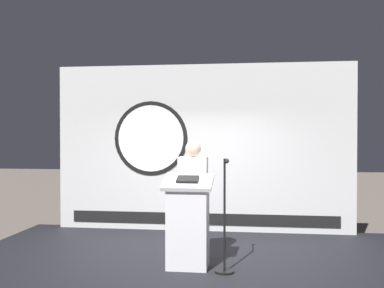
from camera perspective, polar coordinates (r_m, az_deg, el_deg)
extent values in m
plane|color=#6B6056|center=(6.72, -0.48, -16.37)|extent=(40.00, 40.00, 0.00)
cube|color=black|center=(6.67, -0.48, -15.14)|extent=(6.40, 4.00, 0.30)
cube|color=silver|center=(8.25, 1.33, -0.46)|extent=(5.34, 0.10, 2.99)
cylinder|color=black|center=(8.35, -5.15, 0.70)|extent=(1.35, 0.02, 1.35)
cylinder|color=white|center=(8.34, -5.16, 0.70)|extent=(1.20, 0.02, 1.20)
cube|color=black|center=(8.32, 1.28, -9.28)|extent=(4.81, 0.02, 0.20)
cube|color=silver|center=(6.01, -0.51, -10.18)|extent=(0.52, 0.40, 1.08)
cube|color=silver|center=(5.93, -0.51, -4.77)|extent=(0.64, 0.49, 0.19)
cube|color=black|center=(5.91, -0.54, -4.36)|extent=(0.28, 0.20, 0.08)
cylinder|color=black|center=(6.50, 0.12, -10.41)|extent=(0.26, 0.26, 0.84)
cube|color=white|center=(6.40, 0.12, -4.19)|extent=(0.40, 0.24, 0.58)
sphere|color=beige|center=(6.38, 0.12, -0.63)|extent=(0.22, 0.22, 0.22)
cylinder|color=black|center=(5.95, 4.06, -15.54)|extent=(0.24, 0.24, 0.02)
cylinder|color=black|center=(5.79, 4.06, -8.88)|extent=(0.03, 0.03, 1.42)
cylinder|color=black|center=(5.91, 4.19, -2.21)|extent=(0.02, 0.40, 0.02)
sphere|color=#262626|center=(6.11, 4.30, -2.11)|extent=(0.07, 0.07, 0.07)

